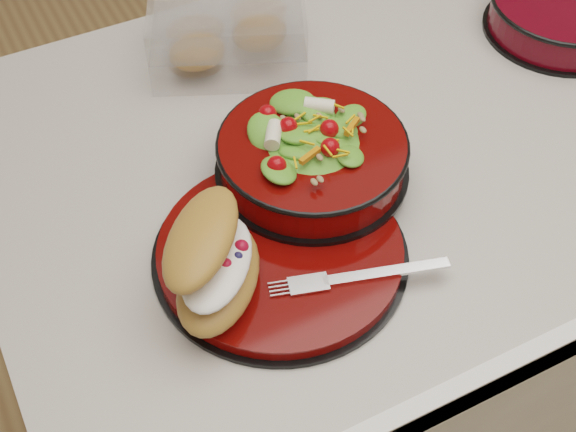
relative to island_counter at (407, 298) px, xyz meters
name	(u,v)px	position (x,y,z in m)	size (l,w,h in m)	color
island_counter	(407,298)	(0.00, 0.00, 0.00)	(1.24, 0.74, 0.90)	white
dinner_plate	(281,252)	(-0.31, -0.13, 0.46)	(0.29, 0.29, 0.02)	black
salad_bowl	(312,151)	(-0.23, -0.05, 0.50)	(0.23, 0.23, 0.10)	black
croissant	(215,261)	(-0.40, -0.15, 0.51)	(0.15, 0.18, 0.09)	#B97238
fork	(364,276)	(-0.25, -0.21, 0.47)	(0.17, 0.07, 0.00)	silver
pastry_box	(228,33)	(-0.22, 0.22, 0.49)	(0.25, 0.22, 0.09)	white
extra_bowl	(564,13)	(0.24, 0.06, 0.48)	(0.22, 0.22, 0.05)	black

